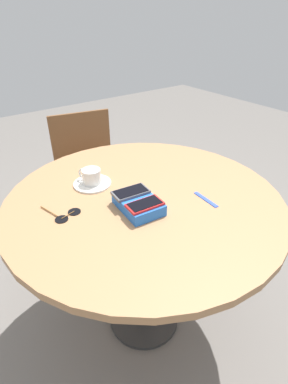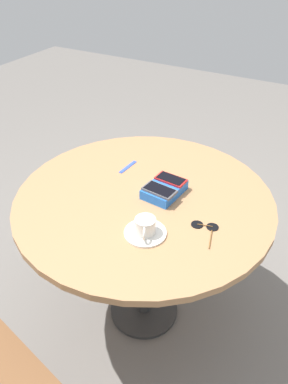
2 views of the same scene
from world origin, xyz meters
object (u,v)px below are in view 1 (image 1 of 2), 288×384
Objects in this scene: round_table at (144,215)px; phone_red at (145,204)px; phone_box at (138,204)px; phone_gray at (131,192)px; coffee_cup at (91,176)px; sunglasses at (66,215)px; saucer at (92,184)px; lanyard_strap at (206,199)px; chair_near_window at (89,170)px.

round_table is 0.19m from phone_red.
phone_box is 0.06m from phone_gray.
phone_red is 1.31× the size of coffee_cup.
saucer is at bearing -52.32° from sunglasses.
round_table is 8.85× the size of lanyard_strap.
phone_box is 1.22× the size of saucer.
round_table is 7.71× the size of phone_gray.
sunglasses is at bearing 77.97° from round_table.
coffee_cup is 0.48m from lanyard_strap.
lanyard_strap is 1.14m from chair_near_window.
phone_red reaches higher than saucer.
phone_red is 0.10m from phone_gray.
saucer is at bearing 155.60° from chair_near_window.
sunglasses is (-0.14, 0.18, -0.04)m from coffee_cup.
phone_box is 0.27m from sunglasses.
phone_box reaches higher than sunglasses.
phone_box is 1.90× the size of coffee_cup.
phone_red reaches higher than chair_near_window.
phone_gray reaches higher than phone_red.
round_table is at bearing -35.21° from phone_red.
phone_red is 1.13m from chair_near_window.
phone_box is at bearing -168.51° from coffee_cup.
phone_box is 1.45× the size of phone_red.
phone_box reaches higher than saucer.
saucer is 0.04m from coffee_cup.
round_table is at bearing -149.72° from saucer.
lanyard_strap is (-0.11, -0.25, -0.02)m from phone_box.
phone_box is 0.24× the size of chair_near_window.
phone_box is 1.37× the size of sunglasses.
sunglasses is (0.06, 0.30, 0.09)m from round_table.
phone_box is 1.08m from chair_near_window.
lanyard_strap is (-0.06, -0.25, -0.05)m from phone_red.
lanyard_strap reaches higher than round_table.
phone_box is 0.27m from coffee_cup.
sunglasses is 1.05m from chair_near_window.
lanyard_strap is at bearing -115.40° from sunglasses.
sunglasses is at bearing 64.60° from lanyard_strap.
phone_gray is 0.25m from sunglasses.
round_table is 0.26m from lanyard_strap.
phone_box is at bearing 129.78° from round_table.
lanyard_strap is 0.15× the size of chair_near_window.
coffee_cup is (0.00, 0.00, 0.04)m from saucer.
phone_gray is at bearing 57.67° from lanyard_strap.
saucer reaches higher than round_table.
lanyard_strap is (-0.16, -0.25, -0.05)m from phone_gray.
round_table is 0.16m from phone_gray.
coffee_cup is at bearing 155.46° from chair_near_window.
phone_box reaches higher than lanyard_strap.
coffee_cup is (0.21, 0.12, 0.13)m from round_table.
phone_box is 1.57× the size of lanyard_strap.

